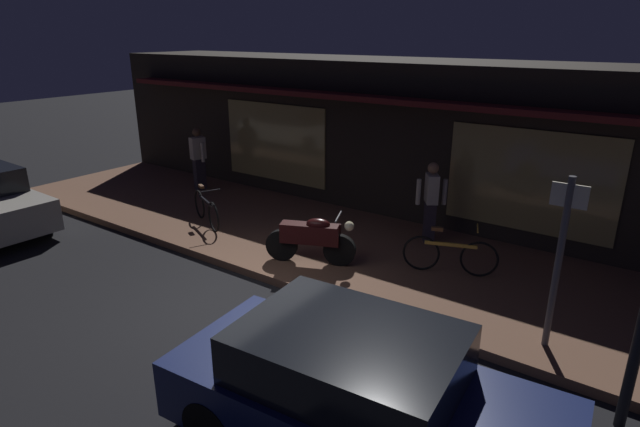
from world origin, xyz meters
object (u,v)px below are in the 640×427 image
object	(u,v)px
bicycle_parked	(206,209)
parked_car_far	(357,395)
motorcycle	(312,238)
person_bystander	(431,201)
person_photographer	(198,158)
bicycle_extra	(450,255)
sign_post	(560,254)

from	to	relation	value
bicycle_parked	parked_car_far	world-z (taller)	parked_car_far
motorcycle	person_bystander	bearing A→B (deg)	58.57
person_photographer	bicycle_parked	bearing A→B (deg)	-39.45
bicycle_parked	person_photographer	world-z (taller)	person_photographer
bicycle_extra	person_photographer	distance (m)	7.65
motorcycle	person_photographer	xyz separation A→B (m)	(-5.32, 2.08, 0.38)
bicycle_parked	bicycle_extra	bearing A→B (deg)	8.24
bicycle_parked	person_bystander	xyz separation A→B (m)	(4.46, 1.92, 0.52)
motorcycle	sign_post	world-z (taller)	sign_post
person_photographer	person_bystander	xyz separation A→B (m)	(6.66, 0.11, 0.00)
person_bystander	parked_car_far	world-z (taller)	person_bystander
motorcycle	person_photographer	size ratio (longest dim) A/B	0.96
person_photographer	motorcycle	bearing A→B (deg)	-21.38
motorcycle	bicycle_parked	size ratio (longest dim) A/B	1.06
motorcycle	parked_car_far	world-z (taller)	parked_car_far
bicycle_parked	parked_car_far	xyz separation A→B (m)	(6.12, -3.57, 0.20)
bicycle_parked	person_photographer	size ratio (longest dim) A/B	0.91
bicycle_parked	person_photographer	bearing A→B (deg)	140.55
bicycle_extra	person_photographer	size ratio (longest dim) A/B	0.94
bicycle_parked	bicycle_extra	size ratio (longest dim) A/B	0.97
person_bystander	person_photographer	bearing A→B (deg)	-179.05
bicycle_parked	person_photographer	xyz separation A→B (m)	(-2.20, 1.81, 0.52)
bicycle_parked	parked_car_far	distance (m)	7.09
bicycle_extra	sign_post	xyz separation A→B (m)	(1.96, -1.35, 1.00)
person_bystander	bicycle_extra	bearing A→B (deg)	-51.64
person_photographer	person_bystander	bearing A→B (deg)	0.95
person_photographer	parked_car_far	size ratio (longest dim) A/B	0.40
bicycle_parked	sign_post	size ratio (longest dim) A/B	0.63
motorcycle	bicycle_parked	world-z (taller)	motorcycle
bicycle_extra	parked_car_far	xyz separation A→B (m)	(0.75, -4.35, 0.20)
bicycle_parked	sign_post	world-z (taller)	sign_post
bicycle_extra	sign_post	bearing A→B (deg)	-34.54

